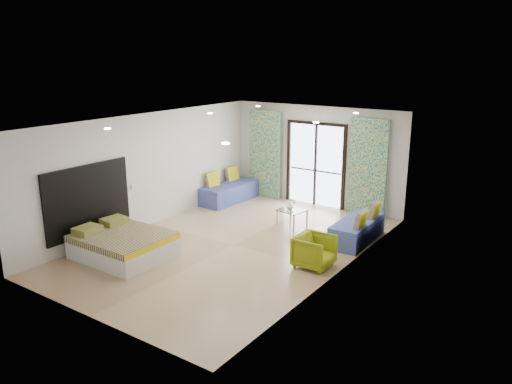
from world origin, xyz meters
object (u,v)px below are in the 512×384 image
Objects in this scene: daybed_left at (229,192)px; armchair at (314,250)px; coffee_table at (292,211)px; daybed_right at (357,229)px; bed at (122,245)px.

daybed_left is 2.63× the size of armchair.
coffee_table is at bearing -13.96° from daybed_left.
armchair is (-0.13, -1.78, 0.09)m from daybed_right.
armchair is at bearing -49.41° from coffee_table.
daybed_right is 2.56× the size of coffee_table.
armchair reaches higher than bed.
daybed_left is at bearing 98.30° from bed.
coffee_table is (1.85, 3.66, 0.09)m from bed.
armchair is (1.61, -1.88, 0.00)m from coffee_table.
bed is 5.06m from daybed_right.
bed is 3.90m from armchair.
daybed_left reaches higher than coffee_table.
daybed_left is 2.71× the size of coffee_table.
daybed_left is 4.86m from armchair.
bed is at bearing -79.29° from daybed_left.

